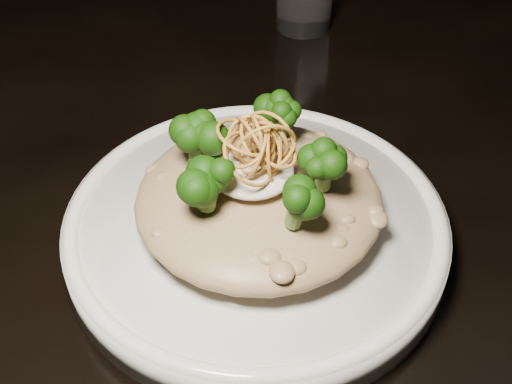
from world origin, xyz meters
TOP-DOWN VIEW (x-y plane):
  - table at (0.00, 0.00)m, footprint 1.10×0.80m
  - plate at (-0.05, -0.06)m, footprint 0.28×0.28m
  - risotto at (-0.05, -0.06)m, footprint 0.18×0.18m
  - broccoli at (-0.05, -0.06)m, footprint 0.13×0.13m
  - cheese at (-0.05, -0.06)m, footprint 0.06×0.06m
  - shallots at (-0.05, -0.06)m, footprint 0.06×0.06m

SIDE VIEW (x-z plane):
  - table at x=0.00m, z-range 0.29..1.04m
  - plate at x=-0.05m, z-range 0.75..0.78m
  - risotto at x=-0.05m, z-range 0.78..0.82m
  - cheese at x=-0.05m, z-range 0.82..0.83m
  - broccoli at x=-0.05m, z-range 0.82..0.87m
  - shallots at x=-0.05m, z-range 0.83..0.87m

